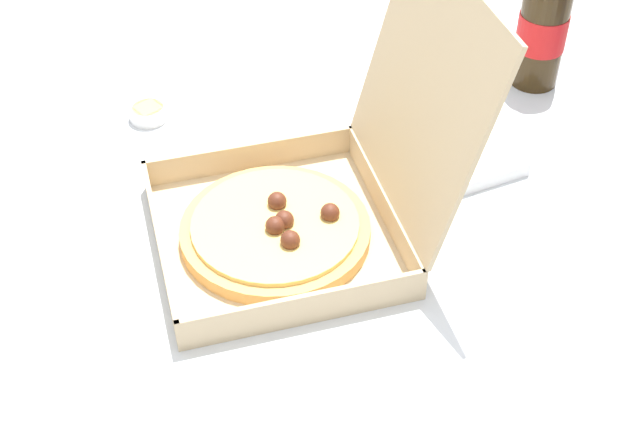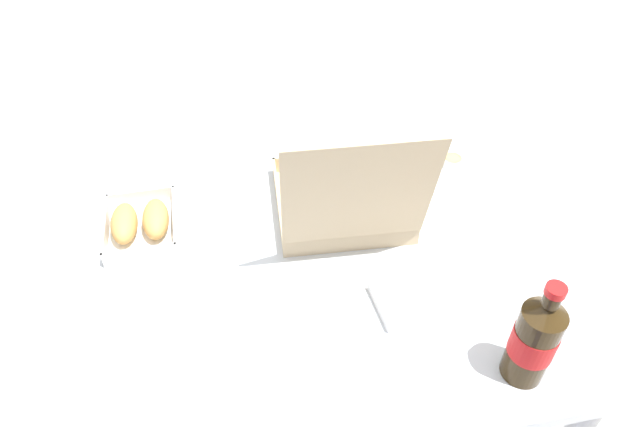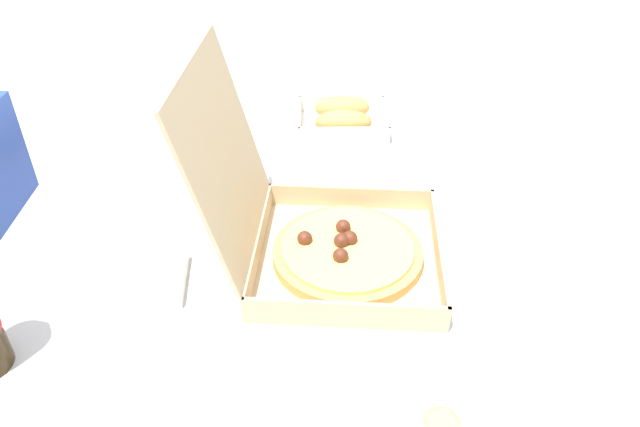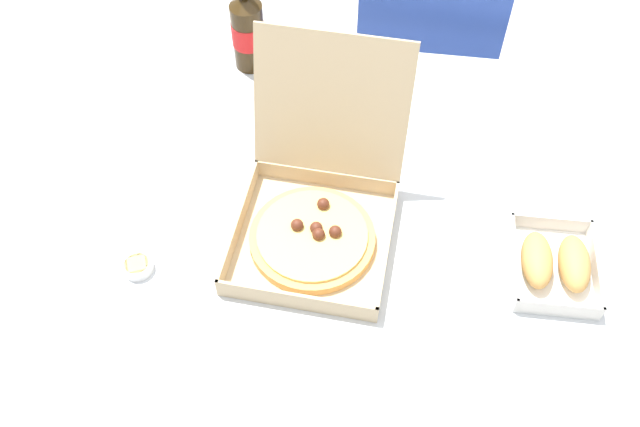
{
  "view_description": "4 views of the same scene",
  "coord_description": "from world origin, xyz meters",
  "px_view_note": "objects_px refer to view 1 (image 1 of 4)",
  "views": [
    {
      "loc": [
        0.66,
        -0.26,
        1.46
      ],
      "look_at": [
        -0.06,
        -0.01,
        0.78
      ],
      "focal_mm": 48.84,
      "sensor_mm": 36.0,
      "label": 1
    },
    {
      "loc": [
        0.14,
        0.88,
        1.57
      ],
      "look_at": [
        -0.03,
        0.02,
        0.77
      ],
      "focal_mm": 31.59,
      "sensor_mm": 36.0,
      "label": 2
    },
    {
      "loc": [
        -0.83,
        -0.02,
        1.34
      ],
      "look_at": [
        -0.06,
        -0.01,
        0.78
      ],
      "focal_mm": 34.11,
      "sensor_mm": 36.0,
      "label": 3
    },
    {
      "loc": [
        0.02,
        -0.79,
        1.79
      ],
      "look_at": [
        -0.09,
        0.01,
        0.73
      ],
      "focal_mm": 39.06,
      "sensor_mm": 36.0,
      "label": 4
    }
  ],
  "objects_px": {
    "pizza_box_open": "(302,206)",
    "cola_bottle": "(543,27)",
    "napkin_pile": "(474,157)",
    "dipping_sauce_cup": "(148,112)"
  },
  "relations": [
    {
      "from": "cola_bottle",
      "to": "dipping_sauce_cup",
      "type": "xyz_separation_m",
      "value": [
        -0.1,
        -0.58,
        -0.08
      ]
    },
    {
      "from": "pizza_box_open",
      "to": "cola_bottle",
      "type": "distance_m",
      "value": 0.5
    },
    {
      "from": "napkin_pile",
      "to": "dipping_sauce_cup",
      "type": "height_order",
      "value": "same"
    },
    {
      "from": "cola_bottle",
      "to": "napkin_pile",
      "type": "height_order",
      "value": "cola_bottle"
    },
    {
      "from": "dipping_sauce_cup",
      "to": "napkin_pile",
      "type": "bearing_deg",
      "value": 58.11
    },
    {
      "from": "napkin_pile",
      "to": "dipping_sauce_cup",
      "type": "xyz_separation_m",
      "value": [
        -0.25,
        -0.4,
        0.0
      ]
    },
    {
      "from": "pizza_box_open",
      "to": "dipping_sauce_cup",
      "type": "distance_m",
      "value": 0.34
    },
    {
      "from": "cola_bottle",
      "to": "napkin_pile",
      "type": "xyz_separation_m",
      "value": [
        0.15,
        -0.18,
        -0.08
      ]
    },
    {
      "from": "cola_bottle",
      "to": "napkin_pile",
      "type": "bearing_deg",
      "value": -49.36
    },
    {
      "from": "cola_bottle",
      "to": "napkin_pile",
      "type": "relative_size",
      "value": 2.04
    }
  ]
}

